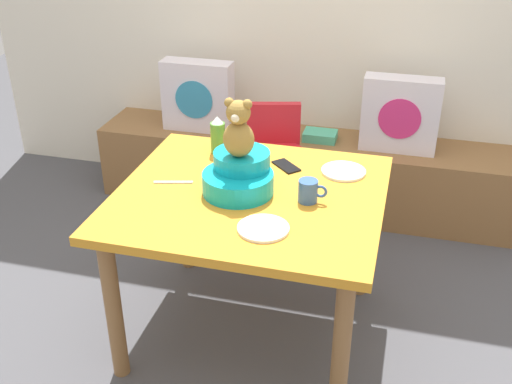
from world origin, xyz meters
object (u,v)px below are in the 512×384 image
at_px(infant_seat_teal, 239,175).
at_px(ketchup_bottle, 218,136).
at_px(pillow_floral_right, 400,115).
at_px(book_stack, 320,136).
at_px(pillow_floral_left, 198,96).
at_px(coffee_mug, 309,191).
at_px(teddy_bear, 239,130).
at_px(highchair, 274,157).
at_px(dinner_plate_near, 343,171).
at_px(cell_phone, 286,166).
at_px(dinner_plate_far, 263,228).
at_px(dining_table, 250,214).

height_order(infant_seat_teal, ketchup_bottle, ketchup_bottle).
height_order(pillow_floral_right, book_stack, pillow_floral_right).
distance_m(pillow_floral_left, ketchup_bottle, 0.99).
bearing_deg(pillow_floral_right, coffee_mug, -103.94).
relative_size(pillow_floral_left, book_stack, 2.20).
height_order(pillow_floral_right, teddy_bear, teddy_bear).
relative_size(infant_seat_teal, coffee_mug, 2.75).
bearing_deg(book_stack, ketchup_bottle, -111.32).
xyz_separation_m(highchair, dinner_plate_near, (0.45, -0.53, 0.22)).
relative_size(pillow_floral_right, coffee_mug, 3.67).
distance_m(book_stack, infant_seat_teal, 1.30).
bearing_deg(teddy_bear, ketchup_bottle, 120.85).
height_order(book_stack, coffee_mug, coffee_mug).
bearing_deg(cell_phone, dinner_plate_far, -132.21).
relative_size(dining_table, teddy_bear, 4.48).
bearing_deg(dinner_plate_far, infant_seat_teal, 122.02).
height_order(pillow_floral_right, dinner_plate_far, pillow_floral_right).
height_order(book_stack, teddy_bear, teddy_bear).
xyz_separation_m(dinner_plate_far, cell_phone, (-0.03, 0.55, -0.00)).
bearing_deg(teddy_bear, book_stack, 83.22).
bearing_deg(pillow_floral_left, teddy_bear, -62.95).
bearing_deg(pillow_floral_right, cell_phone, -115.93).
height_order(dining_table, ketchup_bottle, ketchup_bottle).
xyz_separation_m(dining_table, highchair, (-0.09, 0.82, -0.11)).
distance_m(pillow_floral_left, coffee_mug, 1.56).
height_order(pillow_floral_left, book_stack, pillow_floral_left).
xyz_separation_m(highchair, infant_seat_teal, (0.04, -0.81, 0.29)).
bearing_deg(highchair, cell_phone, -71.24).
relative_size(pillow_floral_right, infant_seat_teal, 1.33).
height_order(dining_table, highchair, highchair).
height_order(pillow_floral_left, dining_table, pillow_floral_left).
xyz_separation_m(coffee_mug, dinner_plate_near, (0.10, 0.30, -0.04)).
distance_m(dining_table, highchair, 0.84).
bearing_deg(teddy_bear, pillow_floral_right, 63.59).
relative_size(dinner_plate_near, cell_phone, 1.39).
distance_m(book_stack, coffee_mug, 1.31).
xyz_separation_m(pillow_floral_right, dining_table, (-0.56, -1.24, -0.05)).
height_order(ketchup_bottle, dinner_plate_near, ketchup_bottle).
bearing_deg(dining_table, book_stack, 85.47).
bearing_deg(cell_phone, highchair, 63.29).
distance_m(teddy_bear, ketchup_bottle, 0.44).
xyz_separation_m(dining_table, dinner_plate_near, (0.36, 0.29, 0.11)).
relative_size(coffee_mug, dinner_plate_far, 0.60).
bearing_deg(dinner_plate_far, book_stack, 91.01).
bearing_deg(teddy_bear, dinner_plate_far, -57.93).
bearing_deg(ketchup_bottle, dinner_plate_near, -5.82).
relative_size(highchair, cell_phone, 5.49).
bearing_deg(coffee_mug, ketchup_bottle, 144.35).
bearing_deg(teddy_bear, highchair, 92.81).
distance_m(infant_seat_teal, dinner_plate_far, 0.34).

